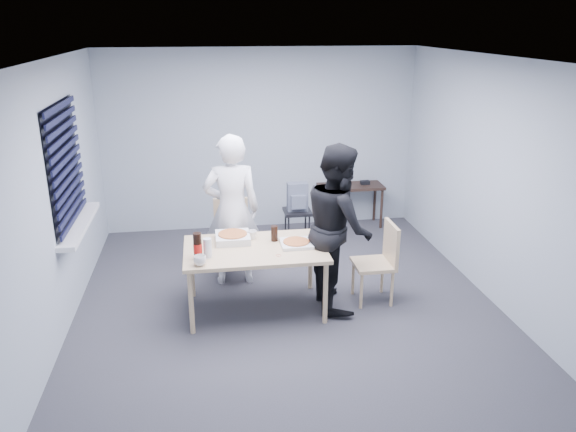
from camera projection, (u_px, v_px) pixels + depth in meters
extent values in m
plane|color=#333238|center=(286.00, 302.00, 6.18)|extent=(5.00, 5.00, 0.00)
plane|color=white|center=(286.00, 58.00, 5.33)|extent=(5.00, 5.00, 0.00)
plane|color=#A1ABB3|center=(260.00, 140.00, 8.09)|extent=(4.50, 0.00, 4.50)
plane|color=#A1ABB3|center=(347.00, 304.00, 3.42)|extent=(4.50, 0.00, 4.50)
plane|color=#A1ABB3|center=(57.00, 199.00, 5.43)|extent=(0.00, 5.00, 5.00)
plane|color=#A1ABB3|center=(491.00, 180.00, 6.08)|extent=(0.00, 5.00, 5.00)
plane|color=black|center=(64.00, 164.00, 5.72)|extent=(0.00, 1.30, 1.30)
cube|color=black|center=(67.00, 164.00, 5.73)|extent=(0.04, 1.30, 1.25)
cube|color=silver|center=(80.00, 225.00, 5.95)|extent=(0.18, 1.42, 0.05)
cube|color=#D3AD87|center=(255.00, 249.00, 5.82)|extent=(1.46, 0.92, 0.04)
cylinder|color=#D3AD87|center=(191.00, 303.00, 5.46)|extent=(0.05, 0.05, 0.67)
cylinder|color=#D3AD87|center=(192.00, 269.00, 6.21)|extent=(0.05, 0.05, 0.67)
cylinder|color=#D3AD87|center=(325.00, 293.00, 5.65)|extent=(0.05, 0.05, 0.67)
cylinder|color=#D3AD87|center=(310.00, 261.00, 6.40)|extent=(0.05, 0.05, 0.67)
cube|color=#D3AD87|center=(232.00, 239.00, 6.81)|extent=(0.42, 0.42, 0.04)
cube|color=#D3AD87|center=(231.00, 215.00, 6.91)|extent=(0.42, 0.04, 0.44)
cylinder|color=#D3AD87|center=(220.00, 262.00, 6.70)|extent=(0.03, 0.03, 0.41)
cylinder|color=#D3AD87|center=(219.00, 251.00, 7.02)|extent=(0.03, 0.03, 0.41)
cylinder|color=#D3AD87|center=(248.00, 260.00, 6.75)|extent=(0.03, 0.03, 0.41)
cylinder|color=#D3AD87|center=(246.00, 250.00, 7.06)|extent=(0.03, 0.03, 0.41)
cube|color=#D3AD87|center=(373.00, 264.00, 6.09)|extent=(0.42, 0.42, 0.04)
cube|color=#D3AD87|center=(391.00, 243.00, 6.04)|extent=(0.04, 0.42, 0.44)
cylinder|color=#D3AD87|center=(361.00, 291.00, 5.98)|extent=(0.03, 0.03, 0.41)
cylinder|color=#D3AD87|center=(353.00, 277.00, 6.30)|extent=(0.03, 0.03, 0.41)
cylinder|color=#D3AD87|center=(392.00, 289.00, 6.03)|extent=(0.03, 0.03, 0.41)
cylinder|color=#D3AD87|center=(382.00, 276.00, 6.35)|extent=(0.03, 0.03, 0.41)
imported|color=white|center=(232.00, 210.00, 6.40)|extent=(0.65, 0.42, 1.77)
imported|color=black|center=(338.00, 227.00, 5.90)|extent=(0.47, 0.86, 1.77)
cube|color=black|center=(351.00, 186.00, 8.30)|extent=(0.95, 0.42, 0.04)
cylinder|color=black|center=(324.00, 212.00, 8.18)|extent=(0.04, 0.04, 0.59)
cylinder|color=black|center=(319.00, 205.00, 8.50)|extent=(0.04, 0.04, 0.59)
cylinder|color=black|center=(381.00, 209.00, 8.30)|extent=(0.04, 0.04, 0.59)
cylinder|color=black|center=(375.00, 202.00, 8.62)|extent=(0.04, 0.04, 0.59)
cube|color=black|center=(297.00, 212.00, 7.61)|extent=(0.36, 0.36, 0.04)
cylinder|color=black|center=(289.00, 233.00, 7.54)|extent=(0.04, 0.04, 0.46)
cylinder|color=black|center=(286.00, 226.00, 7.81)|extent=(0.04, 0.04, 0.46)
cylinder|color=black|center=(309.00, 232.00, 7.58)|extent=(0.04, 0.04, 0.46)
cylinder|color=black|center=(305.00, 225.00, 7.85)|extent=(0.04, 0.04, 0.46)
cube|color=slate|center=(297.00, 197.00, 7.54)|extent=(0.27, 0.15, 0.38)
cube|color=slate|center=(299.00, 202.00, 7.46)|extent=(0.20, 0.05, 0.18)
cube|color=silver|center=(233.00, 239.00, 5.98)|extent=(0.36, 0.36, 0.04)
cube|color=silver|center=(233.00, 236.00, 5.97)|extent=(0.36, 0.36, 0.04)
cylinder|color=#CC7F38|center=(233.00, 234.00, 5.96)|extent=(0.31, 0.31, 0.01)
cube|color=silver|center=(296.00, 243.00, 5.87)|extent=(0.32, 0.32, 0.03)
cylinder|color=#CC7F38|center=(296.00, 241.00, 5.86)|extent=(0.27, 0.27, 0.01)
imported|color=white|center=(200.00, 261.00, 5.38)|extent=(0.17, 0.17, 0.10)
imported|color=white|center=(252.00, 235.00, 6.03)|extent=(0.10, 0.10, 0.09)
cylinder|color=black|center=(274.00, 233.00, 5.97)|extent=(0.10, 0.10, 0.17)
cylinder|color=black|center=(198.00, 246.00, 5.48)|extent=(0.08, 0.08, 0.27)
cylinder|color=red|center=(198.00, 248.00, 5.49)|extent=(0.09, 0.09, 0.09)
cylinder|color=silver|center=(208.00, 248.00, 5.55)|extent=(0.10, 0.10, 0.20)
torus|color=red|center=(279.00, 255.00, 5.62)|extent=(0.06, 0.06, 0.00)
cube|color=white|center=(341.00, 185.00, 8.27)|extent=(0.28, 0.32, 0.00)
cube|color=black|center=(365.00, 182.00, 8.32)|extent=(0.15, 0.14, 0.05)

